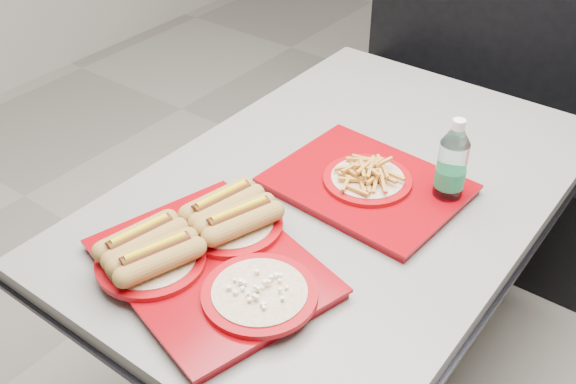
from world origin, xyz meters
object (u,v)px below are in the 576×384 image
Objects in this scene: booth_bench at (496,126)px; tray_far at (367,182)px; water_bottle at (451,168)px; tray_near at (207,254)px.

tray_far is at bearing -87.09° from booth_bench.
water_bottle is at bearing -76.98° from booth_bench.
tray_far is (0.05, -1.08, 0.37)m from booth_bench.
water_bottle reaches higher than tray_near.
water_bottle is at bearing 59.71° from tray_near.
tray_near is at bearing -105.48° from tray_far.
booth_bench is at bearing 92.91° from tray_far.
tray_far is at bearing -157.97° from water_bottle.
tray_near is 0.60m from water_bottle.
tray_near is 2.44× the size of water_bottle.
tray_near is at bearing -120.29° from water_bottle.
booth_bench is 1.13m from water_bottle.
booth_bench is 2.42× the size of tray_near.
booth_bench reaches higher than tray_far.
booth_bench is at bearing 87.45° from tray_near.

